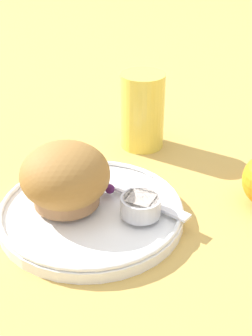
% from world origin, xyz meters
% --- Properties ---
extents(ground_plane, '(3.00, 3.00, 0.00)m').
position_xyz_m(ground_plane, '(0.00, 0.00, 0.00)').
color(ground_plane, tan).
extents(plate, '(0.22, 0.22, 0.02)m').
position_xyz_m(plate, '(0.01, -0.01, 0.01)').
color(plate, white).
rests_on(plate, ground_plane).
extents(muffin, '(0.11, 0.11, 0.08)m').
position_xyz_m(muffin, '(-0.01, -0.03, 0.05)').
color(muffin, '#9E7047').
rests_on(muffin, plate).
extents(cream_ramekin, '(0.05, 0.05, 0.02)m').
position_xyz_m(cream_ramekin, '(0.07, 0.02, 0.03)').
color(cream_ramekin, silver).
rests_on(cream_ramekin, plate).
extents(berry_pair, '(0.02, 0.01, 0.01)m').
position_xyz_m(berry_pair, '(0.00, 0.02, 0.03)').
color(berry_pair, '#4C194C').
rests_on(berry_pair, plate).
extents(butter_knife, '(0.18, 0.04, 0.00)m').
position_xyz_m(butter_knife, '(0.02, 0.04, 0.02)').
color(butter_knife, silver).
rests_on(butter_knife, plate).
extents(juice_glass, '(0.07, 0.07, 0.12)m').
position_xyz_m(juice_glass, '(-0.09, 0.17, 0.06)').
color(juice_glass, '#EAD14C').
rests_on(juice_glass, ground_plane).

